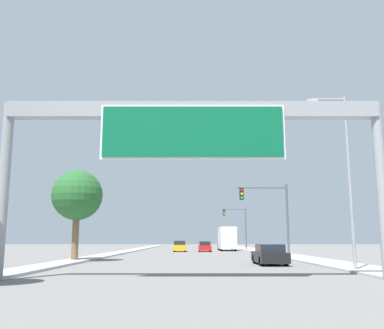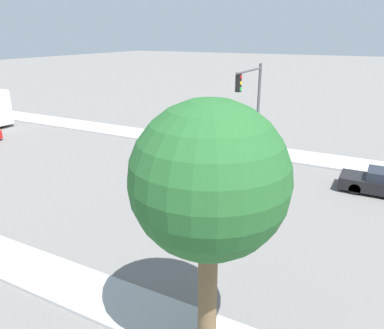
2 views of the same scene
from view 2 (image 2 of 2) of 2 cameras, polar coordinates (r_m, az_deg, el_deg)
The scene contains 3 objects.
sidewalk_right at distance 40.89m, azimuth -20.60°, elevation 6.19°, with size 3.00×120.00×0.15m.
traffic_light_near_intersection at distance 25.61m, azimuth 9.19°, elevation 9.94°, with size 4.51×0.32×6.61m.
palm_tree_background at distance 9.12m, azimuth 2.66°, elevation -2.64°, with size 3.99×3.99×7.16m.
Camera 2 is at (-16.82, 29.87, 8.53)m, focal length 35.00 mm.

